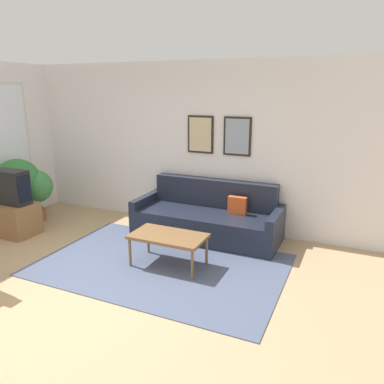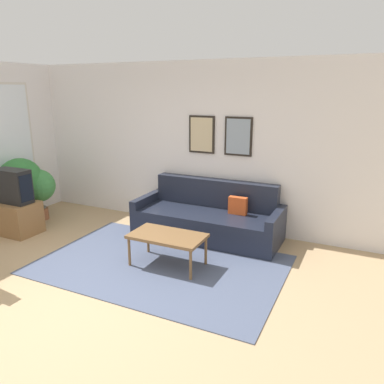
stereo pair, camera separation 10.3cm
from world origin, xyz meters
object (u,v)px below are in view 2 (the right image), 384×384
object	(u,v)px
coffee_table	(167,237)
tv	(13,186)
potted_plant_tall	(21,181)
couch	(209,219)

from	to	relation	value
coffee_table	tv	bearing A→B (deg)	-179.56
coffee_table	potted_plant_tall	world-z (taller)	potted_plant_tall
coffee_table	couch	bearing A→B (deg)	86.06
couch	tv	xyz separation A→B (m)	(-2.85, -1.20, 0.49)
coffee_table	tv	size ratio (longest dim) A/B	1.62
couch	coffee_table	xyz separation A→B (m)	(-0.08, -1.18, 0.10)
couch	potted_plant_tall	bearing A→B (deg)	-166.95
couch	potted_plant_tall	size ratio (longest dim) A/B	2.03
potted_plant_tall	coffee_table	bearing A→B (deg)	-7.97
coffee_table	potted_plant_tall	bearing A→B (deg)	172.03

